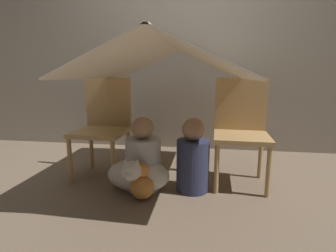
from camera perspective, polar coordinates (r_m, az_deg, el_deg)
The scene contains 9 objects.
ground_plane at distance 2.13m, azimuth -0.75°, elevation -13.66°, with size 8.80×8.80×0.00m, color #7A6651.
wall_back at distance 3.20m, azimuth 2.98°, elevation 17.54°, with size 7.00×0.05×2.50m.
chair_left at distance 2.39m, azimuth -13.82°, elevation 0.63°, with size 0.45×0.45×0.87m.
chair_right at distance 2.23m, azimuth 15.60°, elevation -0.19°, with size 0.44×0.44×0.87m.
sheet_canopy at distance 2.12m, azimuth 0.00°, elevation 14.26°, with size 1.19×1.55×0.29m.
person_front at distance 2.08m, azimuth -5.40°, elevation -7.09°, with size 0.28×0.28×0.58m.
person_second at distance 2.04m, azimuth 5.43°, elevation -7.29°, with size 0.25×0.25×0.57m.
dog at distance 2.05m, azimuth -6.60°, elevation -10.50°, with size 0.49×0.41×0.32m.
plush_toy at distance 1.96m, azimuth -5.62°, elevation -12.50°, with size 0.17×0.17×0.27m.
Camera 1 is at (0.31, -1.91, 0.89)m, focal length 28.00 mm.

